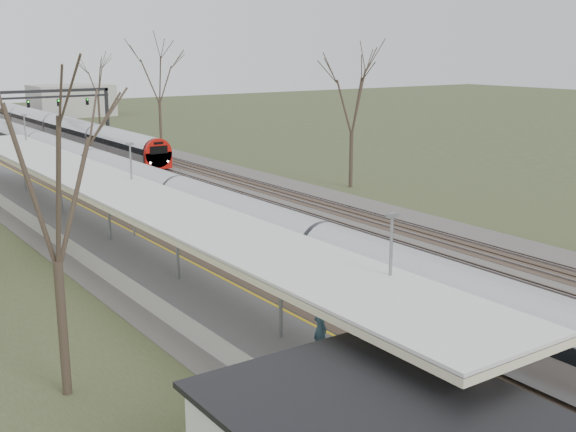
{
  "coord_description": "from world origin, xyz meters",
  "views": [
    {
      "loc": [
        -22.31,
        -1.54,
        10.93
      ],
      "look_at": [
        -0.61,
        29.7,
        2.0
      ],
      "focal_mm": 45.0,
      "sensor_mm": 36.0,
      "label": 1
    }
  ],
  "objects": [
    {
      "name": "tree_east_far",
      "position": [
        14.0,
        42.0,
        7.29
      ],
      "size": [
        5.0,
        5.0,
        10.3
      ],
      "color": "#2D231C",
      "rests_on": "ground"
    },
    {
      "name": "platform",
      "position": [
        -9.05,
        37.5,
        0.5
      ],
      "size": [
        3.5,
        69.0,
        1.0
      ],
      "primitive_type": "cube",
      "color": "#9E9B93",
      "rests_on": "ground"
    },
    {
      "name": "signal_gantry",
      "position": [
        0.29,
        84.99,
        4.91
      ],
      "size": [
        21.0,
        0.59,
        6.08
      ],
      "color": "black",
      "rests_on": "ground"
    },
    {
      "name": "train_near",
      "position": [
        -2.5,
        53.92,
        1.48
      ],
      "size": [
        2.62,
        90.21,
        3.05
      ],
      "color": "#B5B8C0",
      "rests_on": "ground"
    },
    {
      "name": "passenger",
      "position": [
        -8.57,
        16.37,
        1.79
      ],
      "size": [
        0.41,
        0.59,
        1.57
      ],
      "primitive_type": "imported",
      "rotation": [
        0.0,
        0.0,
        1.63
      ],
      "color": "#28424E",
      "rests_on": "platform"
    },
    {
      "name": "canopy",
      "position": [
        -9.05,
        32.99,
        3.93
      ],
      "size": [
        4.1,
        50.0,
        3.11
      ],
      "color": "slate",
      "rests_on": "platform"
    },
    {
      "name": "tree_west_near",
      "position": [
        -16.0,
        20.0,
        7.29
      ],
      "size": [
        5.0,
        5.0,
        10.3
      ],
      "color": "#2D231C",
      "rests_on": "ground"
    },
    {
      "name": "train_far",
      "position": [
        4.5,
        87.08,
        1.48
      ],
      "size": [
        2.62,
        60.21,
        3.05
      ],
      "color": "#B5B8C0",
      "rests_on": "ground"
    },
    {
      "name": "track_bed",
      "position": [
        0.26,
        55.0,
        0.06
      ],
      "size": [
        24.0,
        160.0,
        0.22
      ],
      "color": "#474442",
      "rests_on": "ground"
    }
  ]
}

